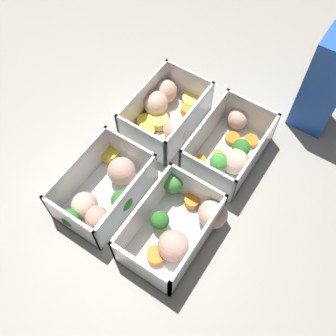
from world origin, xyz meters
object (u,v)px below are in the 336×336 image
Objects in this scene: container_far_right at (179,225)px; juice_carton at (326,84)px; container_far_left at (231,148)px; container_near_left at (166,112)px; container_near_right at (104,191)px.

container_far_right is 0.34m from juice_carton.
container_near_left is at bearing -91.61° from container_far_left.
container_near_right and container_far_right have the same top height.
container_near_right is at bearing -82.80° from container_far_right.
container_near_left is 0.83× the size of juice_carton.
container_far_left is (-0.19, 0.13, -0.00)m from container_near_right.
juice_carton is (-0.15, 0.22, 0.07)m from container_near_left.
container_near_right is 0.85× the size of juice_carton.
container_far_right is at bearing 97.20° from container_near_right.
container_near_right is 1.01× the size of container_far_right.
container_far_left is 1.01× the size of container_far_right.
container_near_right is at bearing -34.66° from container_far_left.
juice_carton is at bearing 165.77° from container_far_right.
container_near_right is at bearing -32.13° from juice_carton.
juice_carton reaches higher than container_near_right.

